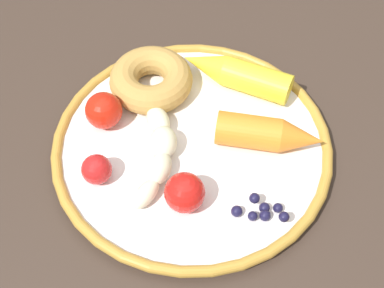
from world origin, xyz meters
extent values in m
cube|color=#392B23|center=(0.00, 0.00, 0.71)|extent=(0.93, 0.85, 0.03)
cube|color=#362B1C|center=(-0.40, -0.37, 0.35)|extent=(0.05, 0.05, 0.70)
cylinder|color=white|center=(-0.02, -0.01, 0.73)|extent=(0.30, 0.30, 0.01)
torus|color=#B98934|center=(-0.02, -0.01, 0.74)|extent=(0.31, 0.31, 0.01)
ellipsoid|color=beige|center=(0.06, 0.03, 0.75)|extent=(0.04, 0.04, 0.02)
ellipsoid|color=beige|center=(0.03, 0.01, 0.75)|extent=(0.05, 0.05, 0.02)
ellipsoid|color=beige|center=(0.01, -0.02, 0.76)|extent=(0.04, 0.05, 0.03)
ellipsoid|color=beige|center=(0.01, -0.05, 0.75)|extent=(0.03, 0.04, 0.02)
ellipsoid|color=beige|center=(0.01, -0.08, 0.75)|extent=(0.03, 0.04, 0.02)
cylinder|color=orange|center=(-0.07, 0.02, 0.76)|extent=(0.08, 0.07, 0.04)
cone|color=orange|center=(-0.12, 0.05, 0.76)|extent=(0.06, 0.06, 0.04)
cylinder|color=yellow|center=(-0.12, -0.04, 0.76)|extent=(0.08, 0.09, 0.04)
cone|color=yellow|center=(-0.08, -0.10, 0.76)|extent=(0.06, 0.07, 0.04)
torus|color=#B48943|center=(-0.01, -0.11, 0.76)|extent=(0.13, 0.13, 0.03)
sphere|color=#191638|center=(-0.02, 0.10, 0.75)|extent=(0.01, 0.01, 0.01)
sphere|color=#191638|center=(-0.03, 0.11, 0.75)|extent=(0.01, 0.01, 0.01)
sphere|color=#191638|center=(-0.01, 0.09, 0.75)|extent=(0.01, 0.01, 0.01)
sphere|color=#191638|center=(-0.04, 0.10, 0.75)|extent=(0.01, 0.01, 0.01)
sphere|color=#191638|center=(-0.05, 0.11, 0.75)|extent=(0.01, 0.01, 0.01)
sphere|color=#191638|center=(-0.05, 0.12, 0.75)|extent=(0.01, 0.01, 0.01)
sphere|color=#191638|center=(-0.03, 0.09, 0.75)|extent=(0.01, 0.01, 0.01)
sphere|color=red|center=(0.03, 0.05, 0.76)|extent=(0.04, 0.04, 0.04)
sphere|color=red|center=(0.09, -0.02, 0.76)|extent=(0.03, 0.03, 0.03)
sphere|color=red|center=(0.05, -0.09, 0.76)|extent=(0.04, 0.04, 0.04)
camera|label=1|loc=(0.16, 0.29, 1.22)|focal=49.83mm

